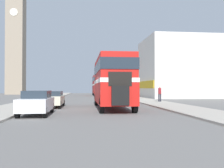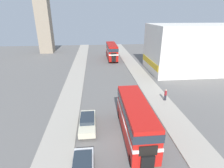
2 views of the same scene
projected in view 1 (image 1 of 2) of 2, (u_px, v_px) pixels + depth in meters
ground_plane at (98, 109)px, 19.35m from camera, size 120.00×120.00×0.00m
sidewalk_right at (181, 108)px, 20.10m from camera, size 3.50×120.00×0.12m
sidewalk_left at (7, 110)px, 18.60m from camera, size 3.50×120.00×0.12m
double_decker_bus at (112, 79)px, 20.28m from camera, size 2.52×9.45×4.02m
bus_distant at (99, 84)px, 54.28m from camera, size 2.51×10.50×4.30m
car_parked_near at (37, 103)px, 15.40m from camera, size 1.69×3.93×1.51m
car_parked_mid at (52, 99)px, 21.73m from camera, size 1.79×4.61×1.39m
pedestrian_walking at (160, 93)px, 28.49m from camera, size 0.36×0.36×1.78m
church_tower at (16, 19)px, 63.82m from camera, size 4.39×4.39×37.99m
shop_building_block at (205, 69)px, 43.91m from camera, size 21.51×11.44×10.12m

